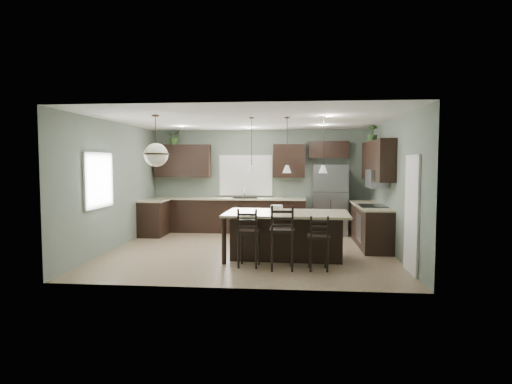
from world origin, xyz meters
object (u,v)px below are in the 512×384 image
at_px(refrigerator, 330,200).
at_px(bar_stool_left, 249,238).
at_px(kitchen_island, 287,235).
at_px(bar_stool_center, 282,237).
at_px(serving_dish, 277,209).
at_px(plant_back_left, 175,136).
at_px(bar_stool_right, 318,243).

height_order(refrigerator, bar_stool_left, refrigerator).
bearing_deg(kitchen_island, bar_stool_center, -92.17).
xyz_separation_m(refrigerator, bar_stool_center, (-1.14, -3.86, -0.34)).
distance_m(serving_dish, bar_stool_center, 1.00).
relative_size(serving_dish, plant_back_left, 0.53).
height_order(serving_dish, plant_back_left, plant_back_left).
bearing_deg(kitchen_island, serving_dish, 180.00).
height_order(bar_stool_right, plant_back_left, plant_back_left).
xyz_separation_m(refrigerator, bar_stool_right, (-0.49, -3.86, -0.43)).
bearing_deg(bar_stool_center, kitchen_island, 82.42).
xyz_separation_m(bar_stool_center, bar_stool_right, (0.64, 0.01, -0.09)).
relative_size(serving_dish, bar_stool_center, 0.21).
distance_m(serving_dish, bar_stool_left, 1.00).
height_order(serving_dish, bar_stool_left, bar_stool_left).
bearing_deg(bar_stool_center, serving_dish, 95.08).
height_order(refrigerator, bar_stool_right, refrigerator).
xyz_separation_m(serving_dish, bar_stool_right, (0.78, -0.89, -0.50)).
bearing_deg(plant_back_left, kitchen_island, -45.33).
relative_size(kitchen_island, bar_stool_left, 2.23).
height_order(serving_dish, bar_stool_right, serving_dish).
relative_size(refrigerator, bar_stool_left, 1.70).
xyz_separation_m(refrigerator, kitchen_island, (-1.07, -2.97, -0.46)).
bearing_deg(serving_dish, bar_stool_center, -81.59).
bearing_deg(kitchen_island, bar_stool_right, -54.88).
relative_size(bar_stool_center, bar_stool_right, 1.18).
height_order(refrigerator, plant_back_left, plant_back_left).
bearing_deg(refrigerator, bar_stool_right, -97.27).
bearing_deg(serving_dish, bar_stool_right, -49.02).
xyz_separation_m(kitchen_island, bar_stool_center, (-0.07, -0.89, 0.12)).
height_order(kitchen_island, plant_back_left, plant_back_left).
distance_m(bar_stool_right, plant_back_left, 5.94).
bearing_deg(bar_stool_left, bar_stool_center, -10.16).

